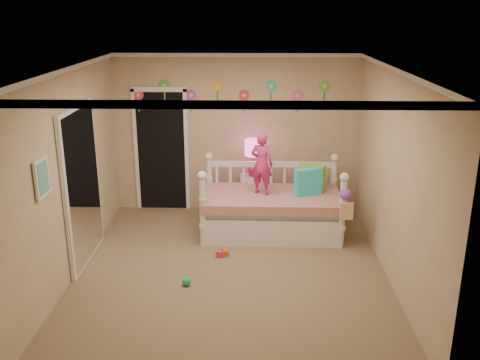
{
  "coord_description": "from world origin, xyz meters",
  "views": [
    {
      "loc": [
        0.27,
        -6.15,
        3.26
      ],
      "look_at": [
        0.1,
        0.6,
        1.05
      ],
      "focal_mm": 39.3,
      "sensor_mm": 36.0,
      "label": 1
    }
  ],
  "objects_px": {
    "daybed": "(272,198)",
    "nightstand": "(253,195)",
    "table_lamp": "(253,152)",
    "child": "(262,164)"
  },
  "relations": [
    {
      "from": "daybed",
      "to": "nightstand",
      "type": "relative_size",
      "value": 3.07
    },
    {
      "from": "nightstand",
      "to": "table_lamp",
      "type": "distance_m",
      "value": 0.74
    },
    {
      "from": "daybed",
      "to": "table_lamp",
      "type": "height_order",
      "value": "table_lamp"
    },
    {
      "from": "nightstand",
      "to": "table_lamp",
      "type": "xyz_separation_m",
      "value": [
        0.0,
        -0.0,
        0.74
      ]
    },
    {
      "from": "daybed",
      "to": "nightstand",
      "type": "bearing_deg",
      "value": 112.06
    },
    {
      "from": "table_lamp",
      "to": "child",
      "type": "bearing_deg",
      "value": -79.78
    },
    {
      "from": "daybed",
      "to": "table_lamp",
      "type": "relative_size",
      "value": 3.48
    },
    {
      "from": "daybed",
      "to": "nightstand",
      "type": "height_order",
      "value": "daybed"
    },
    {
      "from": "child",
      "to": "table_lamp",
      "type": "xyz_separation_m",
      "value": [
        -0.13,
        0.71,
        -0.02
      ]
    },
    {
      "from": "child",
      "to": "nightstand",
      "type": "bearing_deg",
      "value": -56.92
    }
  ]
}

